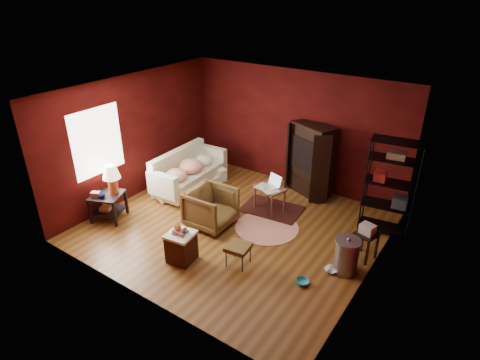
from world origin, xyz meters
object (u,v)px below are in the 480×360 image
at_px(sofa, 188,175).
at_px(laptop_desk, 270,189).
at_px(hamper, 181,246).
at_px(wire_shelving, 392,184).
at_px(armchair, 211,206).
at_px(tv_armoire, 311,158).
at_px(side_table, 109,187).

height_order(sofa, laptop_desk, laptop_desk).
bearing_deg(hamper, wire_shelving, 47.83).
distance_m(sofa, hamper, 2.84).
distance_m(sofa, armchair, 1.78).
xyz_separation_m(tv_armoire, wire_shelving, (1.99, -0.66, 0.19)).
height_order(side_table, hamper, side_table).
bearing_deg(armchair, hamper, -168.82).
bearing_deg(laptop_desk, hamper, -81.05).
relative_size(sofa, armchair, 2.05).
xyz_separation_m(laptop_desk, wire_shelving, (2.35, 0.56, 0.58)).
xyz_separation_m(sofa, armchair, (1.48, -0.99, 0.09)).
bearing_deg(wire_shelving, laptop_desk, -174.29).
height_order(laptop_desk, wire_shelving, wire_shelving).
height_order(sofa, armchair, armchair).
bearing_deg(sofa, side_table, -175.60).
bearing_deg(sofa, laptop_desk, -66.95).
xyz_separation_m(hamper, laptop_desk, (0.38, 2.45, 0.20)).
distance_m(laptop_desk, tv_armoire, 1.33).
bearing_deg(laptop_desk, armchair, -100.96).
height_order(side_table, tv_armoire, tv_armoire).
height_order(hamper, tv_armoire, tv_armoire).
relative_size(sofa, side_table, 1.53).
height_order(side_table, laptop_desk, side_table).
height_order(sofa, tv_armoire, tv_armoire).
bearing_deg(hamper, laptop_desk, 81.12).
height_order(hamper, wire_shelving, wire_shelving).
relative_size(sofa, hamper, 2.80).
relative_size(hamper, tv_armoire, 0.39).
xyz_separation_m(side_table, wire_shelving, (4.93, 2.74, 0.35)).
bearing_deg(laptop_desk, wire_shelving, 31.24).
bearing_deg(wire_shelving, sofa, -177.71).
relative_size(side_table, wire_shelving, 0.61).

